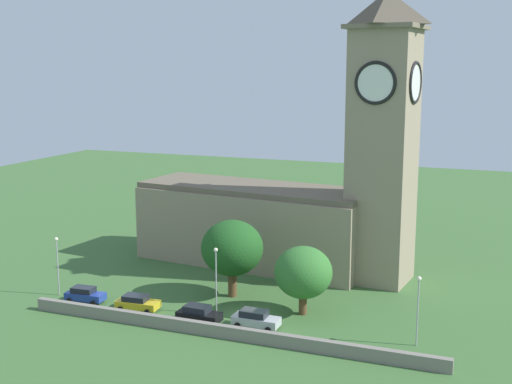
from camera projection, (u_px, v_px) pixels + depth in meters
The scene contains 12 objects.
ground_plane at pixel (291, 276), 83.66m from camera, with size 200.00×200.00×0.00m, color #3D6633.
church at pixel (294, 198), 85.52m from camera, with size 37.07×14.23×34.00m.
quay_barrier at pixel (222, 331), 64.48m from camera, with size 42.65×0.70×1.26m, color gray.
car_blue at pixel (85, 295), 74.15m from camera, with size 4.46×2.30×1.73m.
car_yellow at pixel (137, 303), 71.74m from camera, with size 4.71×2.51×1.64m.
car_black at pixel (199, 314), 68.09m from camera, with size 4.56×2.38×1.83m.
car_silver at pixel (256, 319), 66.89m from camera, with size 4.72×2.23×1.80m.
streetlamp_west_end at pixel (57, 256), 75.78m from camera, with size 0.44×0.44×6.76m.
streetlamp_west_mid at pixel (216, 270), 69.88m from camera, with size 0.44×0.44×7.17m.
streetlamp_central at pixel (418, 299), 61.90m from camera, with size 0.44×0.44×6.71m.
tree_churchyard at pixel (232, 248), 75.22m from camera, with size 6.95×6.95×8.78m.
tree_riverside_west at pixel (303, 273), 69.89m from camera, with size 6.06×6.06×7.29m.
Camera 1 is at (25.06, -61.47, 25.51)m, focal length 47.38 mm.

